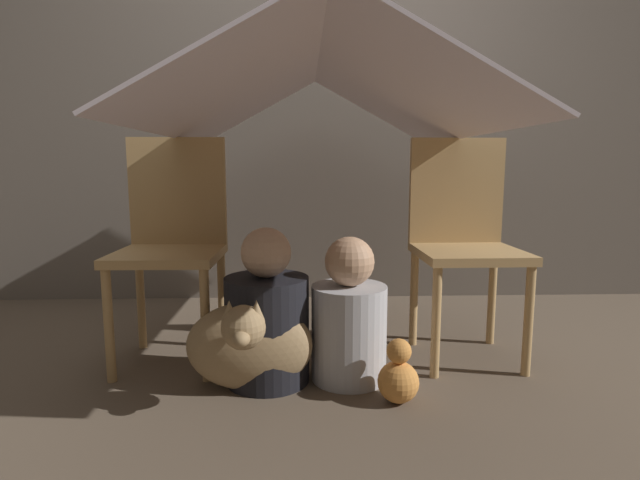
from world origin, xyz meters
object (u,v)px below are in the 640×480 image
person_second (349,320)px  dog (249,344)px  chair_right (463,236)px  person_front (267,319)px  chair_left (172,237)px

person_second → dog: 0.39m
chair_right → person_second: bearing=-153.7°
person_front → chair_right: bearing=18.0°
chair_left → dog: 0.62m
person_second → dog: bearing=-164.6°
chair_right → person_second: size_ratio=1.69×
chair_right → dog: bearing=-158.4°
person_front → person_second: person_front is taller
chair_left → person_front: bearing=-32.5°
chair_right → person_front: 0.92m
dog → chair_right: bearing=22.4°
chair_right → dog: size_ratio=2.04×
person_front → person_second: bearing=1.3°
chair_right → person_second: 0.65m
chair_right → person_front: chair_right is taller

